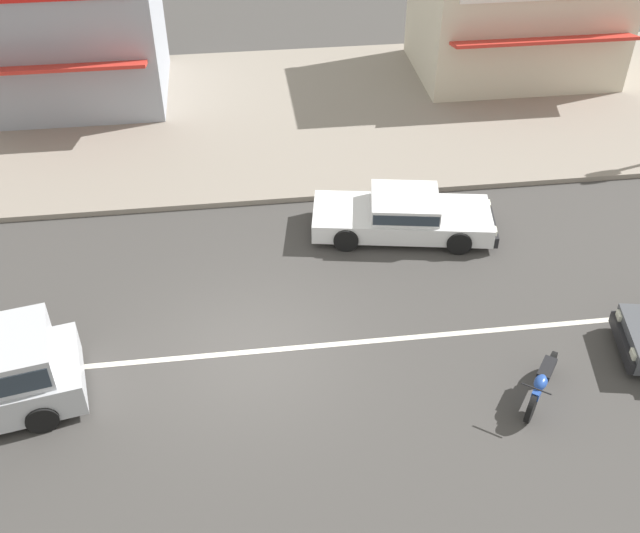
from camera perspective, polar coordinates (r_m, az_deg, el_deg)
ground_plane at (r=15.57m, az=-5.10°, el=-6.48°), size 160.00×160.00×0.00m
lane_centre_stripe at (r=15.57m, az=-5.10°, el=-6.47°), size 50.40×0.14×0.01m
kerb_strip at (r=24.13m, az=-6.55°, el=11.28°), size 68.00×10.00×0.15m
sedan_white_4 at (r=18.57m, az=6.37°, el=3.98°), size 4.69×2.39×1.06m
motorcycle_0 at (r=14.96m, az=16.57°, el=-8.40°), size 1.19×1.54×0.80m
shopfront_corner_warung at (r=27.09m, az=14.73°, el=18.12°), size 6.53×5.29×3.93m
shopfront_mid_block at (r=25.58m, az=-18.42°, el=17.05°), size 5.47×5.55×4.58m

